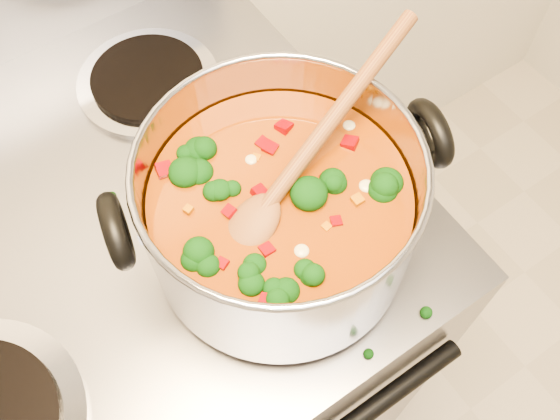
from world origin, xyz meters
The scene contains 4 objects.
electric_range centered at (-0.02, 1.16, 0.47)m, with size 0.77×0.69×1.08m.
stockpot centered at (0.17, 1.00, 1.01)m, with size 0.35×0.29×0.17m.
wooden_spoon centered at (0.19, 1.01, 1.06)m, with size 0.30×0.12×0.11m.
cooktop_crumbs centered at (0.12, 1.05, 0.92)m, with size 0.37×0.28×0.01m.
Camera 1 is at (-0.01, 0.74, 1.57)m, focal length 40.00 mm.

